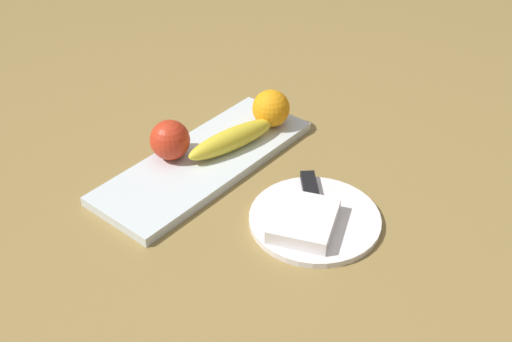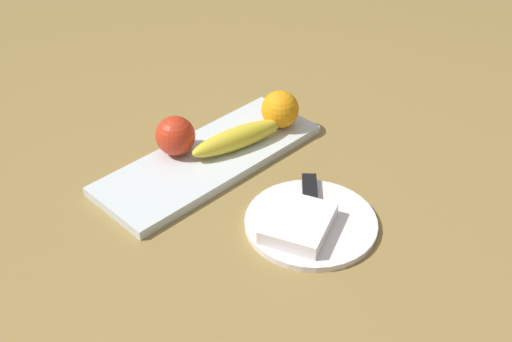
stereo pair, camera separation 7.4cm
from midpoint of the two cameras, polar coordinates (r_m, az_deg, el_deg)
ground_plane at (r=1.12m, az=-2.33°, el=0.73°), size 2.40×2.40×0.00m
fruit_tray at (r=1.11m, az=-2.38°, el=0.91°), size 0.42×0.16×0.02m
apple at (r=1.10m, az=-5.44°, el=3.16°), size 0.07×0.07×0.07m
banana at (r=1.12m, az=0.19°, el=2.97°), size 0.19×0.08×0.04m
orange_near_apple at (r=1.18m, az=4.01°, el=5.57°), size 0.07×0.07×0.07m
dinner_plate at (r=0.99m, az=6.97°, el=-4.85°), size 0.21×0.21×0.01m
folded_napkin at (r=0.96m, az=6.06°, el=-4.82°), size 0.14×0.13×0.02m
knife at (r=1.02m, az=7.02°, el=-2.63°), size 0.15×0.14×0.01m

